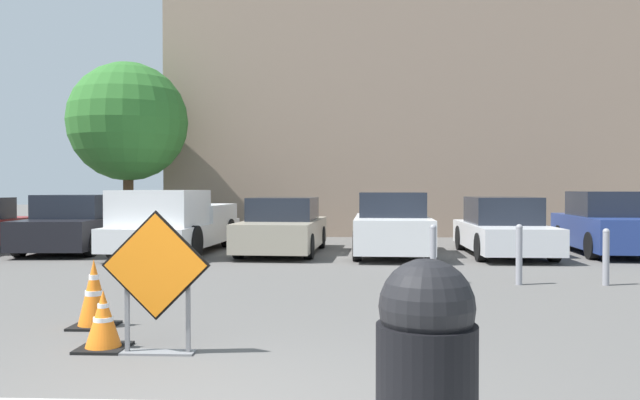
{
  "coord_description": "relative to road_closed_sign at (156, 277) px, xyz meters",
  "views": [
    {
      "loc": [
        1.1,
        -4.29,
        1.66
      ],
      "look_at": [
        0.37,
        12.55,
        1.35
      ],
      "focal_mm": 35.0,
      "sensor_mm": 36.0,
      "label": 1
    }
  ],
  "objects": [
    {
      "name": "parked_car_fifth",
      "position": [
        5.77,
        9.53,
        -0.12
      ],
      "size": [
        1.87,
        4.38,
        1.45
      ],
      "rotation": [
        0.0,
        0.0,
        3.13
      ],
      "color": "silver",
      "rests_on": "ground_plane"
    },
    {
      "name": "bollard_second",
      "position": [
        4.87,
        4.73,
        -0.22
      ],
      "size": [
        0.12,
        0.12,
        1.05
      ],
      "color": "gray",
      "rests_on": "ground_plane"
    },
    {
      "name": "road_closed_sign",
      "position": [
        0.0,
        0.0,
        0.0
      ],
      "size": [
        1.1,
        0.2,
        1.44
      ],
      "color": "black",
      "rests_on": "ground_plane"
    },
    {
      "name": "trash_bin",
      "position": [
        2.35,
        -2.66,
        -0.06
      ],
      "size": [
        0.56,
        0.56,
        1.14
      ],
      "color": "black",
      "rests_on": "sidewalk_strip"
    },
    {
      "name": "street_tree_behind_lot",
      "position": [
        -5.0,
        13.27,
        2.98
      ],
      "size": [
        3.73,
        3.73,
        5.63
      ],
      "color": "#513823",
      "rests_on": "ground_plane"
    },
    {
      "name": "bollard_third",
      "position": [
        6.34,
        4.73,
        -0.26
      ],
      "size": [
        0.12,
        0.12,
        0.98
      ],
      "color": "gray",
      "rests_on": "ground_plane"
    },
    {
      "name": "traffic_cone_nearest",
      "position": [
        -0.61,
        0.19,
        -0.48
      ],
      "size": [
        0.49,
        0.49,
        0.61
      ],
      "color": "black",
      "rests_on": "ground_plane"
    },
    {
      "name": "building_facade_backdrop",
      "position": [
        4.72,
        17.62,
        3.65
      ],
      "size": [
        18.31,
        5.0,
        8.84
      ],
      "color": "gray",
      "rests_on": "ground_plane"
    },
    {
      "name": "parked_car_second",
      "position": [
        -5.26,
        9.93,
        -0.09
      ],
      "size": [
        2.11,
        4.13,
        1.5
      ],
      "rotation": [
        0.0,
        0.0,
        3.2
      ],
      "color": "black",
      "rests_on": "ground_plane"
    },
    {
      "name": "parked_car_third",
      "position": [
        0.26,
        9.84,
        -0.12
      ],
      "size": [
        2.09,
        4.51,
        1.43
      ],
      "rotation": [
        0.0,
        0.0,
        3.08
      ],
      "color": "#A39984",
      "rests_on": "ground_plane"
    },
    {
      "name": "bollard_nearest",
      "position": [
        3.4,
        4.73,
        -0.23
      ],
      "size": [
        0.12,
        0.12,
        1.04
      ],
      "color": "gray",
      "rests_on": "ground_plane"
    },
    {
      "name": "parked_car_sixth",
      "position": [
        8.53,
        9.96,
        -0.05
      ],
      "size": [
        2.05,
        4.32,
        1.59
      ],
      "rotation": [
        0.0,
        0.0,
        3.08
      ],
      "color": "navy",
      "rests_on": "ground_plane"
    },
    {
      "name": "parked_car_fourth",
      "position": [
        3.01,
        9.38,
        -0.05
      ],
      "size": [
        1.98,
        4.19,
        1.57
      ],
      "rotation": [
        0.0,
        0.0,
        3.1
      ],
      "color": "white",
      "rests_on": "ground_plane"
    },
    {
      "name": "pickup_truck",
      "position": [
        -2.52,
        9.46,
        -0.04
      ],
      "size": [
        2.38,
        5.35,
        1.62
      ],
      "rotation": [
        0.0,
        0.0,
        3.08
      ],
      "color": "silver",
      "rests_on": "ground_plane"
    },
    {
      "name": "traffic_cone_second",
      "position": [
        -1.13,
        1.19,
        -0.38
      ],
      "size": [
        0.51,
        0.51,
        0.82
      ],
      "color": "black",
      "rests_on": "ground_plane"
    },
    {
      "name": "ground_plane",
      "position": [
        0.8,
        8.17,
        -0.78
      ],
      "size": [
        96.0,
        96.0,
        0.0
      ],
      "primitive_type": "plane",
      "color": "#565451"
    }
  ]
}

